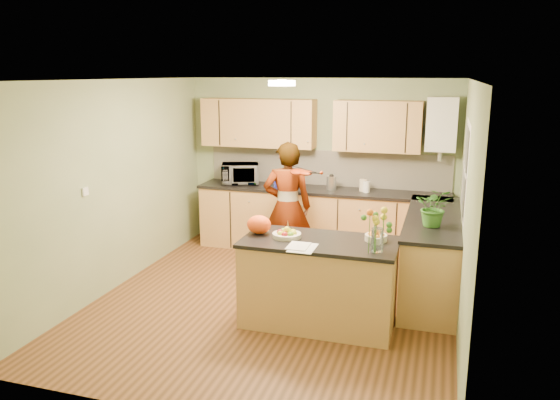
# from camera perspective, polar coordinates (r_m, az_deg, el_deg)

# --- Properties ---
(floor) EXTENTS (4.50, 4.50, 0.00)m
(floor) POSITION_cam_1_polar(r_m,az_deg,el_deg) (6.38, -0.62, -10.60)
(floor) COLOR #503116
(floor) RESTS_ON ground
(ceiling) EXTENTS (4.00, 4.50, 0.02)m
(ceiling) POSITION_cam_1_polar(r_m,az_deg,el_deg) (5.84, -0.68, 12.45)
(ceiling) COLOR silver
(ceiling) RESTS_ON wall_back
(wall_back) EXTENTS (4.00, 0.02, 2.50)m
(wall_back) POSITION_cam_1_polar(r_m,az_deg,el_deg) (8.12, 4.18, 3.76)
(wall_back) COLOR gray
(wall_back) RESTS_ON floor
(wall_front) EXTENTS (4.00, 0.02, 2.50)m
(wall_front) POSITION_cam_1_polar(r_m,az_deg,el_deg) (3.99, -10.57, -6.43)
(wall_front) COLOR gray
(wall_front) RESTS_ON floor
(wall_left) EXTENTS (0.02, 4.50, 2.50)m
(wall_left) POSITION_cam_1_polar(r_m,az_deg,el_deg) (6.86, -16.79, 1.47)
(wall_left) COLOR gray
(wall_left) RESTS_ON floor
(wall_right) EXTENTS (0.02, 4.50, 2.50)m
(wall_right) POSITION_cam_1_polar(r_m,az_deg,el_deg) (5.73, 18.79, -0.90)
(wall_right) COLOR gray
(wall_right) RESTS_ON floor
(back_counter) EXTENTS (3.64, 0.62, 0.94)m
(back_counter) POSITION_cam_1_polar(r_m,az_deg,el_deg) (7.98, 4.31, -2.14)
(back_counter) COLOR #B9884A
(back_counter) RESTS_ON floor
(right_counter) EXTENTS (0.62, 2.24, 0.94)m
(right_counter) POSITION_cam_1_polar(r_m,az_deg,el_deg) (6.75, 15.59, -5.47)
(right_counter) COLOR #B9884A
(right_counter) RESTS_ON floor
(splashback) EXTENTS (3.60, 0.02, 0.52)m
(splashback) POSITION_cam_1_polar(r_m,az_deg,el_deg) (8.10, 4.84, 3.36)
(splashback) COLOR silver
(splashback) RESTS_ON back_counter
(upper_cabinets) EXTENTS (3.20, 0.34, 0.70)m
(upper_cabinets) POSITION_cam_1_polar(r_m,az_deg,el_deg) (7.93, 2.73, 7.92)
(upper_cabinets) COLOR #B9884A
(upper_cabinets) RESTS_ON wall_back
(boiler) EXTENTS (0.40, 0.30, 0.86)m
(boiler) POSITION_cam_1_polar(r_m,az_deg,el_deg) (7.69, 16.54, 7.58)
(boiler) COLOR white
(boiler) RESTS_ON wall_back
(window_right) EXTENTS (0.01, 1.30, 1.05)m
(window_right) POSITION_cam_1_polar(r_m,az_deg,el_deg) (6.26, 18.80, 3.05)
(window_right) COLOR white
(window_right) RESTS_ON wall_right
(light_switch) EXTENTS (0.02, 0.09, 0.09)m
(light_switch) POSITION_cam_1_polar(r_m,az_deg,el_deg) (6.36, -19.68, 0.84)
(light_switch) COLOR white
(light_switch) RESTS_ON wall_left
(ceiling_lamp) EXTENTS (0.30, 0.30, 0.07)m
(ceiling_lamp) POSITION_cam_1_polar(r_m,az_deg,el_deg) (6.13, 0.19, 12.12)
(ceiling_lamp) COLOR #FFEABF
(ceiling_lamp) RESTS_ON ceiling
(peninsula_island) EXTENTS (1.58, 0.81, 0.91)m
(peninsula_island) POSITION_cam_1_polar(r_m,az_deg,el_deg) (5.74, 4.10, -8.53)
(peninsula_island) COLOR #B9884A
(peninsula_island) RESTS_ON floor
(fruit_dish) EXTENTS (0.30, 0.30, 0.10)m
(fruit_dish) POSITION_cam_1_polar(r_m,az_deg,el_deg) (5.66, 0.72, -3.50)
(fruit_dish) COLOR beige
(fruit_dish) RESTS_ON peninsula_island
(orange_bowl) EXTENTS (0.23, 0.23, 0.13)m
(orange_bowl) POSITION_cam_1_polar(r_m,az_deg,el_deg) (5.62, 10.00, -3.67)
(orange_bowl) COLOR beige
(orange_bowl) RESTS_ON peninsula_island
(flower_vase) EXTENTS (0.27, 0.27, 0.50)m
(flower_vase) POSITION_cam_1_polar(r_m,az_deg,el_deg) (5.23, 10.21, -1.85)
(flower_vase) COLOR silver
(flower_vase) RESTS_ON peninsula_island
(orange_bag) EXTENTS (0.32, 0.30, 0.20)m
(orange_bag) POSITION_cam_1_polar(r_m,az_deg,el_deg) (5.78, -2.20, -2.57)
(orange_bag) COLOR #FE4D14
(orange_bag) RESTS_ON peninsula_island
(papers) EXTENTS (0.24, 0.33, 0.01)m
(papers) POSITION_cam_1_polar(r_m,az_deg,el_deg) (5.33, 2.39, -4.99)
(papers) COLOR white
(papers) RESTS_ON peninsula_island
(violinist) EXTENTS (0.71, 0.56, 1.72)m
(violinist) POSITION_cam_1_polar(r_m,az_deg,el_deg) (7.13, 0.77, -0.74)
(violinist) COLOR tan
(violinist) RESTS_ON floor
(violin) EXTENTS (0.63, 0.54, 0.16)m
(violin) POSITION_cam_1_polar(r_m,az_deg,el_deg) (6.76, 1.89, 2.95)
(violin) COLOR #4F1504
(violin) RESTS_ON violinist
(microwave) EXTENTS (0.64, 0.53, 0.30)m
(microwave) POSITION_cam_1_polar(r_m,az_deg,el_deg) (8.24, -4.17, 2.77)
(microwave) COLOR white
(microwave) RESTS_ON back_counter
(blue_box) EXTENTS (0.32, 0.26, 0.23)m
(blue_box) POSITION_cam_1_polar(r_m,az_deg,el_deg) (7.96, 0.63, 2.20)
(blue_box) COLOR navy
(blue_box) RESTS_ON back_counter
(kettle) EXTENTS (0.14, 0.14, 0.26)m
(kettle) POSITION_cam_1_polar(r_m,az_deg,el_deg) (7.82, 5.39, 1.86)
(kettle) COLOR silver
(kettle) RESTS_ON back_counter
(jar_cream) EXTENTS (0.14, 0.14, 0.17)m
(jar_cream) POSITION_cam_1_polar(r_m,az_deg,el_deg) (7.78, 8.69, 1.54)
(jar_cream) COLOR beige
(jar_cream) RESTS_ON back_counter
(jar_white) EXTENTS (0.13, 0.13, 0.15)m
(jar_white) POSITION_cam_1_polar(r_m,az_deg,el_deg) (7.72, 9.02, 1.37)
(jar_white) COLOR white
(jar_white) RESTS_ON back_counter
(potted_plant) EXTENTS (0.41, 0.36, 0.43)m
(potted_plant) POSITION_cam_1_polar(r_m,az_deg,el_deg) (6.12, 15.84, -0.73)
(potted_plant) COLOR #357226
(potted_plant) RESTS_ON right_counter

